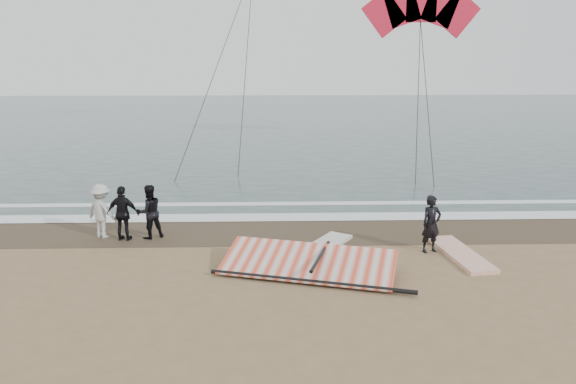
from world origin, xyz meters
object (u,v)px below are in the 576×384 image
at_px(board_white, 460,254).
at_px(sail_rig, 305,264).
at_px(man_main, 431,224).
at_px(board_cream, 321,248).

height_order(board_white, sail_rig, sail_rig).
height_order(man_main, sail_rig, man_main).
bearing_deg(sail_rig, board_cream, 71.29).
xyz_separation_m(man_main, board_white, (0.74, -0.35, -0.73)).
distance_m(man_main, board_cream, 3.06).
bearing_deg(board_cream, man_main, 28.20).
bearing_deg(board_white, man_main, 147.23).
relative_size(board_cream, sail_rig, 0.56).
bearing_deg(board_cream, sail_rig, -75.86).
bearing_deg(sail_rig, man_main, 20.57).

